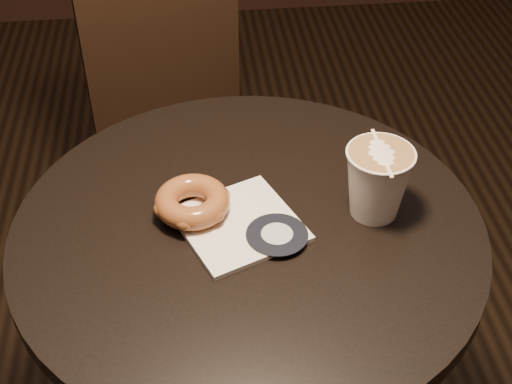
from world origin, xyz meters
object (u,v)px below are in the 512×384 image
Objects in this scene: doughnut at (192,202)px; latte_cup at (377,183)px; cafe_table at (249,312)px; pastry_bag at (239,224)px; chair at (176,113)px.

latte_cup is (0.27, -0.02, 0.03)m from doughnut.
pastry_bag reaches higher than cafe_table.
pastry_bag is at bearing -164.32° from cafe_table.
pastry_bag is (-0.01, -0.00, 0.20)m from cafe_table.
pastry_bag is at bearing -176.87° from latte_cup.
latte_cup is at bearing -19.59° from pastry_bag.
cafe_table is 6.75× the size of latte_cup.
doughnut is at bearing -101.69° from chair.
pastry_bag is 0.08m from doughnut.
latte_cup is (0.19, 0.01, 0.26)m from cafe_table.
doughnut is (-0.07, 0.03, 0.02)m from pastry_bag.
latte_cup is at bearing 2.21° from cafe_table.
chair reaches higher than pastry_bag.
doughnut is (0.03, -0.63, 0.26)m from chair.
latte_cup is (0.30, -0.65, 0.29)m from chair.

